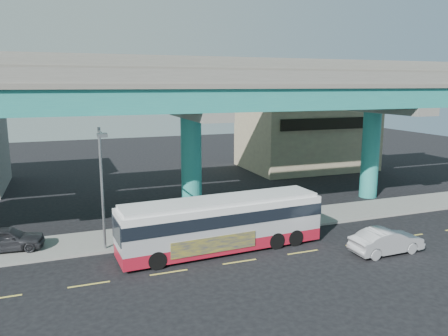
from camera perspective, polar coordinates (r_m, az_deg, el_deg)
name	(u,v)px	position (r m, az deg, el deg)	size (l,w,h in m)	color
ground	(238,260)	(24.97, 1.78, -11.89)	(120.00, 120.00, 0.00)	black
sidewalk	(207,229)	(29.77, -2.27, -7.92)	(70.00, 4.00, 0.15)	gray
lane_markings	(240,262)	(24.71, 2.05, -12.13)	(58.00, 0.12, 0.01)	#D8C64C
viaduct	(190,92)	(31.65, -4.47, 9.89)	(52.00, 12.40, 11.70)	#217D7B
building_beige	(306,138)	(52.11, 10.60, 3.88)	(14.00, 10.23, 7.00)	tan
transit_bus	(222,222)	(25.78, -0.26, -7.07)	(12.36, 3.35, 3.14)	maroon
sedan	(386,241)	(27.31, 20.46, -8.93)	(4.45, 1.63, 1.46)	#ABABB0
parked_car	(6,239)	(28.56, -26.57, -8.27)	(4.28, 2.06, 1.41)	#2D2E32
street_lamp	(102,172)	(25.29, -15.65, -0.53)	(0.50, 2.36, 7.15)	gray
stop_sign	(275,200)	(29.69, 6.62, -4.21)	(0.76, 0.15, 2.54)	gray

